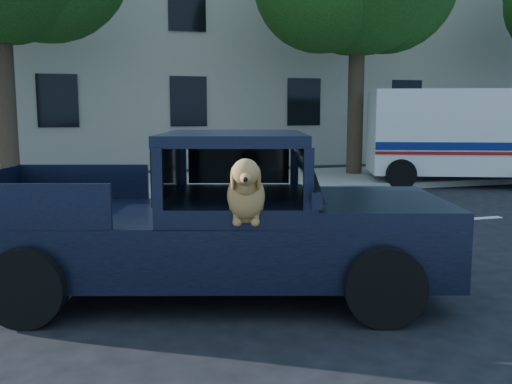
% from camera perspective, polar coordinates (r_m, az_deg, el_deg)
% --- Properties ---
extents(ground, '(120.00, 120.00, 0.00)m').
position_cam_1_polar(ground, '(5.80, 8.06, -11.06)').
color(ground, black).
rests_on(ground, ground).
extents(far_sidewalk, '(60.00, 4.00, 0.15)m').
position_cam_1_polar(far_sidewalk, '(14.46, -7.50, 0.81)').
color(far_sidewalk, gray).
rests_on(far_sidewalk, ground).
extents(lane_stripes, '(21.60, 0.14, 0.01)m').
position_cam_1_polar(lane_stripes, '(9.61, 10.33, -3.37)').
color(lane_stripes, silver).
rests_on(lane_stripes, ground).
extents(building_main, '(26.00, 6.00, 9.00)m').
position_cam_1_polar(building_main, '(22.26, -3.06, 14.82)').
color(building_main, '#BAB099').
rests_on(building_main, ground).
extents(pickup_truck, '(5.02, 3.11, 1.68)m').
position_cam_1_polar(pickup_truck, '(5.93, -5.12, -4.88)').
color(pickup_truck, black).
rests_on(pickup_truck, ground).
extents(mail_truck, '(4.86, 3.54, 2.42)m').
position_cam_1_polar(mail_truck, '(15.56, 19.12, 4.59)').
color(mail_truck, silver).
rests_on(mail_truck, ground).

